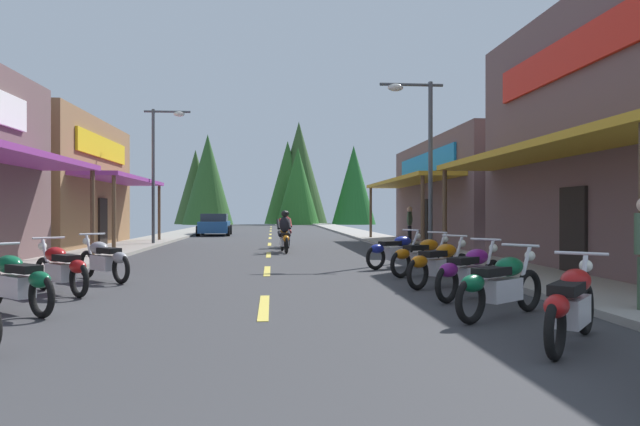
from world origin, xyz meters
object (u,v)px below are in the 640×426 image
object	(u,v)px
streetlamp_left	(160,157)
motorcycle_parked_right_1	(571,303)
motorcycle_parked_left_2	(17,281)
rider_cruising_lead	(284,235)
motorcycle_parked_right_5	(422,255)
pedestrian_waiting	(410,223)
streetlamp_right	(421,142)
motorcycle_parked_left_3	(61,268)
motorcycle_parked_right_4	(440,263)
motorcycle_parked_right_2	(500,284)
motorcycle_parked_right_3	(470,271)
parked_car_curbside	(215,225)
motorcycle_parked_left_4	(104,259)
motorcycle_parked_right_6	(396,250)
rider_cruising_trailing	(286,232)

from	to	relation	value
streetlamp_left	motorcycle_parked_right_1	bearing A→B (deg)	-67.02
motorcycle_parked_left_2	rider_cruising_lead	distance (m)	13.00
motorcycle_parked_right_5	pedestrian_waiting	xyz separation A→B (m)	(2.62, 11.90, 0.53)
streetlamp_right	motorcycle_parked_left_3	xyz separation A→B (m)	(-8.61, -6.90, -3.25)
motorcycle_parked_right_4	motorcycle_parked_right_2	bearing A→B (deg)	-130.13
motorcycle_parked_right_4	motorcycle_parked_right_3	bearing A→B (deg)	-125.65
streetlamp_right	motorcycle_parked_right_4	world-z (taller)	streetlamp_right
motorcycle_parked_right_2	rider_cruising_lead	xyz separation A→B (m)	(-2.81, 13.25, 0.17)
motorcycle_parked_right_2	parked_car_curbside	world-z (taller)	parked_car_curbside
streetlamp_right	streetlamp_left	bearing A→B (deg)	140.26
motorcycle_parked_right_2	pedestrian_waiting	size ratio (longest dim) A/B	1.03
streetlamp_right	motorcycle_parked_right_4	bearing A→B (deg)	-101.65
motorcycle_parked_right_2	motorcycle_parked_left_3	distance (m)	7.73
motorcycle_parked_right_3	motorcycle_parked_left_4	xyz separation A→B (m)	(-7.12, 3.11, 0.00)
motorcycle_parked_right_1	motorcycle_parked_right_2	distance (m)	1.75
streetlamp_right	motorcycle_parked_left_4	distance (m)	10.29
motorcycle_parked_right_5	motorcycle_parked_right_6	distance (m)	1.83
motorcycle_parked_right_1	rider_cruising_trailing	xyz separation A→B (m)	(-2.78, 17.88, 0.17)
streetlamp_right	motorcycle_parked_right_4	xyz separation A→B (m)	(-1.34, -6.51, -3.25)
streetlamp_left	motorcycle_parked_right_3	xyz separation A→B (m)	(8.44, -16.17, -3.49)
motorcycle_parked_right_3	motorcycle_parked_right_6	distance (m)	5.34
rider_cruising_lead	motorcycle_parked_left_2	bearing A→B (deg)	156.28
motorcycle_parked_left_4	rider_cruising_trailing	bearing A→B (deg)	-64.45
motorcycle_parked_left_3	motorcycle_parked_right_4	bearing A→B (deg)	-130.44
motorcycle_parked_right_1	streetlamp_right	bearing A→B (deg)	33.89
parked_car_curbside	motorcycle_parked_left_4	bearing A→B (deg)	178.36
motorcycle_parked_right_1	parked_car_curbside	size ratio (longest dim) A/B	0.39
streetlamp_right	motorcycle_parked_right_1	bearing A→B (deg)	-96.71
rider_cruising_lead	motorcycle_parked_left_4	bearing A→B (deg)	149.26
rider_cruising_lead	pedestrian_waiting	bearing A→B (deg)	-60.04
motorcycle_parked_right_1	motorcycle_parked_left_4	xyz separation A→B (m)	(-7.03, 6.63, 0.00)
motorcycle_parked_right_3	pedestrian_waiting	world-z (taller)	pedestrian_waiting
motorcycle_parked_left_3	rider_cruising_lead	world-z (taller)	rider_cruising_lead
motorcycle_parked_left_2	rider_cruising_trailing	world-z (taller)	rider_cruising_trailing
motorcycle_parked_right_1	motorcycle_parked_left_3	distance (m)	8.64
motorcycle_parked_right_6	rider_cruising_trailing	size ratio (longest dim) A/B	0.89
motorcycle_parked_right_5	motorcycle_parked_right_6	world-z (taller)	same
motorcycle_parked_right_1	rider_cruising_trailing	bearing A→B (deg)	49.42
pedestrian_waiting	motorcycle_parked_left_2	bearing A→B (deg)	84.59
motorcycle_parked_left_2	rider_cruising_trailing	size ratio (longest dim) A/B	0.79
motorcycle_parked_right_5	parked_car_curbside	xyz separation A→B (m)	(-7.25, 23.71, 0.20)
motorcycle_parked_right_4	motorcycle_parked_left_3	distance (m)	7.28
motorcycle_parked_right_6	rider_cruising_lead	xyz separation A→B (m)	(-2.88, 6.14, 0.17)
motorcycle_parked_right_5	motorcycle_parked_right_6	size ratio (longest dim) A/B	0.98
motorcycle_parked_left_4	streetlamp_left	bearing A→B (deg)	-37.98
motorcycle_parked_left_4	parked_car_curbside	size ratio (longest dim) A/B	0.37
motorcycle_parked_right_3	rider_cruising_lead	world-z (taller)	rider_cruising_lead
motorcycle_parked_right_1	motorcycle_parked_left_2	world-z (taller)	same
motorcycle_parked_left_3	motorcycle_parked_left_4	world-z (taller)	same
motorcycle_parked_right_1	rider_cruising_lead	distance (m)	15.28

